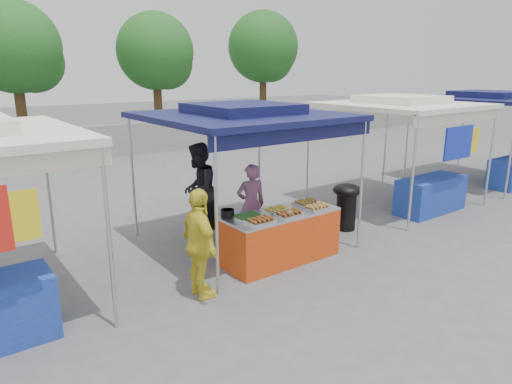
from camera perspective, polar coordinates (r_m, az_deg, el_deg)
ground_plane at (r=7.95m, az=2.61°, el=-8.24°), size 80.00×80.00×0.00m
back_wall at (r=17.47m, az=-20.89°, el=5.64°), size 40.00×0.25×1.20m
main_canopy at (r=8.12m, az=-1.58°, el=9.59°), size 3.20×3.20×2.57m
neighbor_stall_right at (r=11.16m, az=19.10°, el=6.26°), size 3.20×3.20×2.57m
neighbor_stall_far at (r=14.62m, az=28.15°, el=7.20°), size 3.20×3.20×2.57m
tree_1 at (r=18.75m, az=-27.61°, el=15.35°), size 3.32×3.23×5.55m
tree_2 at (r=20.57m, az=-12.13°, el=16.41°), size 3.31×3.21×5.52m
tree_3 at (r=24.11m, az=1.11°, el=17.31°), size 3.56×3.51×6.03m
vendor_table at (r=7.72m, az=3.11°, el=-5.57°), size 2.00×0.80×0.85m
food_tray_fl at (r=7.03m, az=0.59°, el=-3.65°), size 0.42×0.30×0.07m
food_tray_fm at (r=7.38m, az=4.17°, el=-2.79°), size 0.42×0.30×0.07m
food_tray_fr at (r=7.78m, az=7.64°, el=-1.95°), size 0.42×0.30×0.07m
food_tray_bl at (r=7.24m, az=-1.04°, el=-3.11°), size 0.42×0.30×0.07m
food_tray_bm at (r=7.62m, az=2.49°, el=-2.18°), size 0.42×0.30×0.07m
food_tray_br at (r=8.04m, az=6.31°, el=-1.34°), size 0.42×0.30×0.07m
cooking_pot at (r=7.32m, az=-3.58°, el=-2.68°), size 0.22×0.22×0.13m
skewer_cup at (r=7.33m, az=4.22°, el=-2.79°), size 0.08×0.08×0.10m
wok_burner at (r=9.33m, az=11.24°, el=-1.28°), size 0.57×0.57×0.96m
crate_left at (r=8.02m, az=-2.78°, el=-6.83°), size 0.51×0.36×0.31m
crate_right at (r=8.48m, az=0.73°, el=-5.57°), size 0.52×0.36×0.31m
crate_stacked at (r=8.38m, az=0.74°, el=-3.60°), size 0.50×0.35×0.30m
vendor_woman at (r=8.31m, az=-0.63°, el=-1.61°), size 0.63×0.49×1.52m
helper_man at (r=8.88m, az=-7.18°, el=0.33°), size 1.11×1.10×1.81m
customer_person at (r=6.41m, az=-7.03°, el=-6.49°), size 0.46×0.96×1.59m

